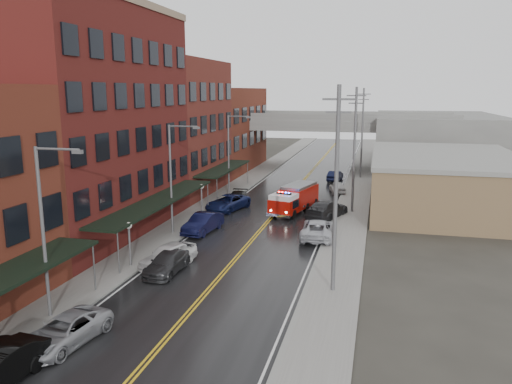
# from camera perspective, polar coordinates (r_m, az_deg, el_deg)

# --- Properties ---
(road) EXTENTS (11.00, 160.00, 0.02)m
(road) POSITION_cam_1_polar(r_m,az_deg,el_deg) (45.46, 1.43, -3.33)
(road) COLOR black
(road) RESTS_ON ground
(sidewalk_left) EXTENTS (3.00, 160.00, 0.15)m
(sidewalk_left) POSITION_cam_1_polar(r_m,az_deg,el_deg) (47.50, -7.21, -2.69)
(sidewalk_left) COLOR slate
(sidewalk_left) RESTS_ON ground
(sidewalk_right) EXTENTS (3.00, 160.00, 0.15)m
(sidewalk_right) POSITION_cam_1_polar(r_m,az_deg,el_deg) (44.50, 10.67, -3.77)
(sidewalk_right) COLOR slate
(sidewalk_right) RESTS_ON ground
(curb_left) EXTENTS (0.30, 160.00, 0.15)m
(curb_left) POSITION_cam_1_polar(r_m,az_deg,el_deg) (46.94, -5.32, -2.82)
(curb_left) COLOR gray
(curb_left) RESTS_ON ground
(curb_right) EXTENTS (0.30, 160.00, 0.15)m
(curb_right) POSITION_cam_1_polar(r_m,az_deg,el_deg) (44.61, 8.55, -3.66)
(curb_right) COLOR gray
(curb_right) RESTS_ON ground
(brick_building_b) EXTENTS (9.00, 20.00, 18.00)m
(brick_building_b) POSITION_cam_1_polar(r_m,az_deg,el_deg) (42.59, -18.58, 7.35)
(brick_building_b) COLOR #531816
(brick_building_b) RESTS_ON ground
(brick_building_c) EXTENTS (9.00, 15.00, 15.00)m
(brick_building_c) POSITION_cam_1_polar(r_m,az_deg,el_deg) (58.20, -9.23, 7.28)
(brick_building_c) COLOR maroon
(brick_building_c) RESTS_ON ground
(brick_building_far) EXTENTS (9.00, 20.00, 12.00)m
(brick_building_far) POSITION_cam_1_polar(r_m,az_deg,el_deg) (74.68, -3.91, 7.15)
(brick_building_far) COLOR maroon
(brick_building_far) RESTS_ON ground
(tan_building) EXTENTS (14.00, 22.00, 5.00)m
(tan_building) POSITION_cam_1_polar(r_m,az_deg,el_deg) (54.10, 20.64, 1.03)
(tan_building) COLOR olive
(tan_building) RESTS_ON ground
(right_far_block) EXTENTS (18.00, 30.00, 8.00)m
(right_far_block) POSITION_cam_1_polar(r_m,az_deg,el_deg) (83.70, 19.79, 5.60)
(right_far_block) COLOR slate
(right_far_block) RESTS_ON ground
(awning_1) EXTENTS (2.60, 18.00, 3.09)m
(awning_1) POSITION_cam_1_polar(r_m,az_deg,el_deg) (40.64, -11.09, -1.02)
(awning_1) COLOR black
(awning_1) RESTS_ON ground
(awning_2) EXTENTS (2.60, 13.00, 3.09)m
(awning_2) POSITION_cam_1_polar(r_m,az_deg,el_deg) (56.70, -3.66, 2.70)
(awning_2) COLOR black
(awning_2) RESTS_ON ground
(globe_lamp_1) EXTENTS (0.44, 0.44, 3.12)m
(globe_lamp_1) POSITION_cam_1_polar(r_m,az_deg,el_deg) (34.27, -14.30, -4.68)
(globe_lamp_1) COLOR #59595B
(globe_lamp_1) RESTS_ON ground
(globe_lamp_2) EXTENTS (0.44, 0.44, 3.12)m
(globe_lamp_2) POSITION_cam_1_polar(r_m,az_deg,el_deg) (46.69, -6.24, -0.10)
(globe_lamp_2) COLOR #59595B
(globe_lamp_2) RESTS_ON ground
(street_lamp_0) EXTENTS (2.64, 0.22, 9.00)m
(street_lamp_0) POSITION_cam_1_polar(r_m,az_deg,el_deg) (27.11, -22.83, -3.23)
(street_lamp_0) COLOR #59595B
(street_lamp_0) RESTS_ON ground
(street_lamp_1) EXTENTS (2.64, 0.22, 9.00)m
(street_lamp_1) POSITION_cam_1_polar(r_m,az_deg,el_deg) (40.74, -9.42, 2.22)
(street_lamp_1) COLOR #59595B
(street_lamp_1) RESTS_ON ground
(street_lamp_2) EXTENTS (2.64, 0.22, 9.00)m
(street_lamp_2) POSITION_cam_1_polar(r_m,az_deg,el_deg) (55.65, -2.92, 4.83)
(street_lamp_2) COLOR #59595B
(street_lamp_2) RESTS_ON ground
(utility_pole_0) EXTENTS (1.80, 0.24, 12.00)m
(utility_pole_0) POSITION_cam_1_polar(r_m,az_deg,el_deg) (28.51, 9.13, 0.54)
(utility_pole_0) COLOR #59595B
(utility_pole_0) RESTS_ON ground
(utility_pole_1) EXTENTS (1.80, 0.24, 12.00)m
(utility_pole_1) POSITION_cam_1_polar(r_m,az_deg,el_deg) (48.26, 11.18, 4.93)
(utility_pole_1) COLOR #59595B
(utility_pole_1) RESTS_ON ground
(utility_pole_2) EXTENTS (1.80, 0.24, 12.00)m
(utility_pole_2) POSITION_cam_1_polar(r_m,az_deg,el_deg) (68.16, 12.05, 6.77)
(utility_pole_2) COLOR #59595B
(utility_pole_2) RESTS_ON ground
(overpass) EXTENTS (40.00, 10.00, 7.50)m
(overpass) POSITION_cam_1_polar(r_m,az_deg,el_deg) (75.72, 6.74, 7.15)
(overpass) COLOR slate
(overpass) RESTS_ON ground
(fire_truck) EXTENTS (4.20, 7.51, 2.62)m
(fire_truck) POSITION_cam_1_polar(r_m,az_deg,el_deg) (48.49, 4.39, -0.71)
(fire_truck) COLOR #9D0E07
(fire_truck) RESTS_ON ground
(parked_car_left_2) EXTENTS (2.91, 5.09, 1.34)m
(parked_car_left_2) POSITION_cam_1_polar(r_m,az_deg,el_deg) (25.73, -20.99, -14.60)
(parked_car_left_2) COLOR gray
(parked_car_left_2) RESTS_ON ground
(parked_car_left_3) EXTENTS (1.94, 4.60, 1.33)m
(parked_car_left_3) POSITION_cam_1_polar(r_m,az_deg,el_deg) (33.31, -10.11, -7.95)
(parked_car_left_3) COLOR #29292C
(parked_car_left_3) RESTS_ON ground
(parked_car_left_4) EXTENTS (3.17, 4.91, 1.55)m
(parked_car_left_4) POSITION_cam_1_polar(r_m,az_deg,el_deg) (34.38, -9.99, -7.12)
(parked_car_left_4) COLOR silver
(parked_car_left_4) RESTS_ON ground
(parked_car_left_5) EXTENTS (2.33, 5.04, 1.60)m
(parked_car_left_5) POSITION_cam_1_polar(r_m,az_deg,el_deg) (41.93, -6.08, -3.56)
(parked_car_left_5) COLOR black
(parked_car_left_5) RESTS_ON ground
(parked_car_left_6) EXTENTS (3.93, 5.93, 1.51)m
(parked_car_left_6) POSITION_cam_1_polar(r_m,az_deg,el_deg) (49.49, -3.24, -1.22)
(parked_car_left_6) COLOR #121B46
(parked_car_left_6) RESTS_ON ground
(parked_car_left_7) EXTENTS (2.35, 4.82, 1.35)m
(parked_car_left_7) POSITION_cam_1_polar(r_m,az_deg,el_deg) (51.64, -2.20, -0.77)
(parked_car_left_7) COLOR black
(parked_car_left_7) RESTS_ON ground
(parked_car_right_0) EXTENTS (2.80, 5.62, 1.53)m
(parked_car_right_0) POSITION_cam_1_polar(r_m,az_deg,el_deg) (40.41, 7.08, -4.21)
(parked_car_right_0) COLOR #B5B7BE
(parked_car_right_0) RESTS_ON ground
(parked_car_right_1) EXTENTS (4.09, 6.19, 1.67)m
(parked_car_right_1) POSITION_cam_1_polar(r_m,az_deg,el_deg) (46.88, 8.08, -1.95)
(parked_car_right_1) COLOR #242427
(parked_car_right_1) RESTS_ON ground
(parked_car_right_2) EXTENTS (2.43, 4.16, 1.33)m
(parked_car_right_2) POSITION_cam_1_polar(r_m,az_deg,el_deg) (58.55, 9.29, 0.55)
(parked_car_right_2) COLOR silver
(parked_car_right_2) RESTS_ON ground
(parked_car_right_3) EXTENTS (1.91, 4.23, 1.35)m
(parked_car_right_3) POSITION_cam_1_polar(r_m,az_deg,el_deg) (66.25, 9.03, 1.84)
(parked_car_right_3) COLOR black
(parked_car_right_3) RESTS_ON ground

